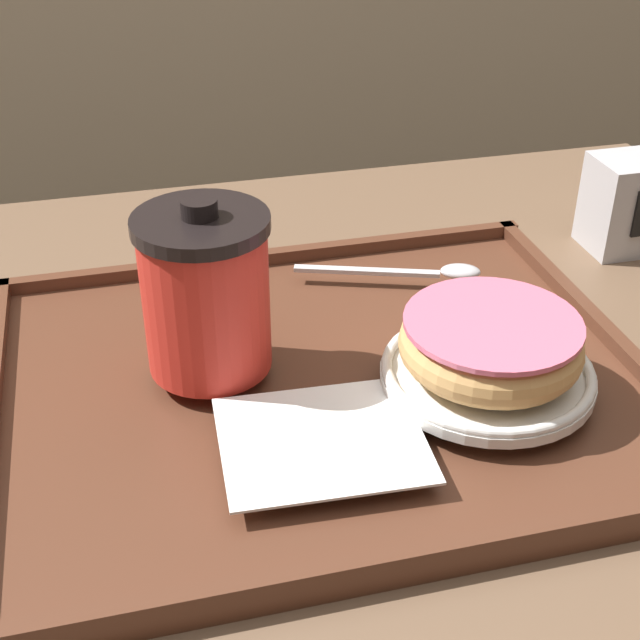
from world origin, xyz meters
name	(u,v)px	position (x,y,z in m)	size (l,w,h in m)	color
cafe_table	(321,536)	(0.00, 0.00, 0.55)	(1.00, 0.81, 0.71)	brown
serving_tray	(320,384)	(0.00, -0.01, 0.72)	(0.49, 0.39, 0.02)	#512D1E
napkin_paper	(322,439)	(-0.02, -0.09, 0.74)	(0.14, 0.12, 0.00)	white
coffee_cup_front	(206,292)	(-0.08, 0.02, 0.80)	(0.10, 0.10, 0.13)	red
plate_with_chocolate_donut	(487,372)	(0.11, -0.05, 0.75)	(0.16, 0.16, 0.01)	white
donut_chocolate_glazed	(491,342)	(0.11, -0.05, 0.77)	(0.13, 0.13, 0.04)	tan
spoon	(430,271)	(0.12, 0.10, 0.74)	(0.16, 0.07, 0.01)	silver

